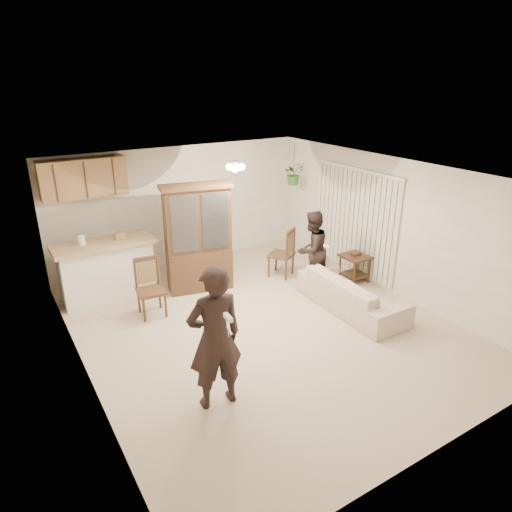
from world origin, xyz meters
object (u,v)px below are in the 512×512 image
chair_hutch_right (281,262)px  sofa (352,290)px  chair_bar (152,300)px  child (311,254)px  chair_hutch_left (220,262)px  china_hutch (198,239)px  side_table (354,268)px  adult (215,340)px

chair_hutch_right → sofa: bearing=64.8°
sofa → chair_bar: size_ratio=1.88×
child → chair_hutch_left: (-1.23, 1.42, -0.40)m
china_hutch → chair_hutch_right: (1.65, -0.33, -0.71)m
side_table → chair_bar: 3.95m
chair_hutch_right → chair_bar: bearing=-28.4°
chair_bar → chair_hutch_left: (1.77, 0.91, -0.01)m
child → chair_bar: bearing=-21.0°
side_table → chair_bar: size_ratio=0.61×
side_table → chair_hutch_right: (-1.07, 1.00, 0.00)m
sofa → china_hutch: (-1.89, 2.15, 0.63)m
china_hutch → chair_hutch_left: china_hutch is taller
chair_hutch_left → side_table: bearing=7.9°
child → chair_hutch_left: 1.92m
adult → child: size_ratio=1.33×
sofa → china_hutch: china_hutch is taller
child → side_table: child is taller
child → side_table: (0.87, -0.28, -0.39)m
chair_bar → sofa: bearing=-23.0°
adult → child: bearing=-140.6°
adult → chair_hutch_left: size_ratio=1.86×
adult → child: adult is taller
sofa → side_table: size_ratio=3.05×
china_hutch → adult: bearing=-99.6°
sofa → chair_bar: bearing=63.3°
china_hutch → chair_hutch_right: 1.83m
adult → china_hutch: china_hutch is taller
china_hutch → chair_hutch_right: china_hutch is taller
adult → child: 3.73m
sofa → side_table: 1.18m
adult → china_hutch: 3.36m
chair_bar → chair_hutch_right: (2.80, 0.21, 0.01)m
side_table → chair_hutch_right: 1.47m
adult → chair_hutch_left: 4.01m
adult → china_hutch: size_ratio=0.89×
china_hutch → side_table: size_ratio=3.30×
child → chair_hutch_left: size_ratio=1.39×
sofa → chair_hutch_right: (-0.24, 1.82, -0.08)m
china_hutch → side_table: china_hutch is taller
chair_hutch_right → adult: bearing=11.4°
child → china_hutch: 2.15m
adult → sofa: bearing=-157.3°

